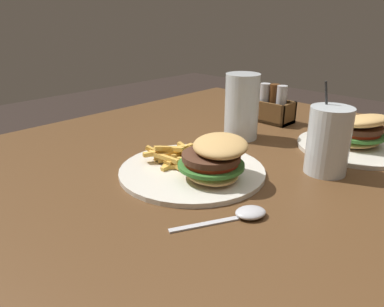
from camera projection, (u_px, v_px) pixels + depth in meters
name	position (u px, v px, depth m)	size (l,w,h in m)	color
dining_table	(254.00, 199.00, 0.86)	(1.24, 1.18, 0.70)	brown
meal_plate_near	(201.00, 164.00, 0.75)	(0.30, 0.30, 0.10)	silver
beer_glass	(242.00, 107.00, 0.96)	(0.09, 0.09, 0.17)	silver
juice_glass	(328.00, 143.00, 0.76)	(0.09, 0.09, 0.19)	silver
spoon	(246.00, 214.00, 0.61)	(0.10, 0.16, 0.01)	silver
meal_plate_far	(358.00, 137.00, 0.90)	(0.27, 0.27, 0.10)	silver
condiment_caddy	(273.00, 108.00, 1.12)	(0.12, 0.07, 0.11)	brown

